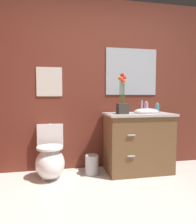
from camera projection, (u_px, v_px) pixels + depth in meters
wall_back at (117, 85)px, 3.24m from camera, size 4.75×0.05×2.50m
toilet at (50, 159)px, 2.83m from camera, size 0.38×0.59×0.69m
vanity_cabinet at (138, 142)px, 3.03m from camera, size 0.94×0.56×1.02m
flower_vase at (122, 101)px, 2.88m from camera, size 0.14×0.14×0.56m
soap_bottle at (157, 108)px, 3.06m from camera, size 0.06×0.06×0.15m
lotion_bottle at (146, 108)px, 3.00m from camera, size 0.06×0.06×0.17m
trash_bin at (92, 165)px, 2.93m from camera, size 0.18×0.18×0.27m
wall_poster at (49, 82)px, 3.01m from camera, size 0.36×0.01×0.41m
wall_mirror at (131, 72)px, 3.24m from camera, size 0.80×0.01×0.70m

